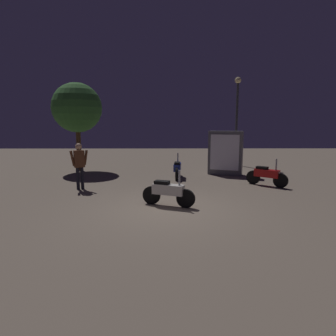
{
  "coord_description": "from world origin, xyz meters",
  "views": [
    {
      "loc": [
        0.03,
        -7.95,
        2.47
      ],
      "look_at": [
        0.09,
        1.34,
        1.0
      ],
      "focal_mm": 30.44,
      "sensor_mm": 36.0,
      "label": 1
    }
  ],
  "objects_px": {
    "motorcycle_white_foreground": "(168,192)",
    "streetlamp_near": "(237,110)",
    "motorcycle_red_parked_left": "(267,175)",
    "motorcycle_blue_parked_right": "(177,169)",
    "person_rider_beside": "(79,162)",
    "kiosk_billboard": "(225,153)"
  },
  "relations": [
    {
      "from": "motorcycle_white_foreground",
      "to": "kiosk_billboard",
      "type": "bearing_deg",
      "value": 83.43
    },
    {
      "from": "person_rider_beside",
      "to": "kiosk_billboard",
      "type": "bearing_deg",
      "value": -90.68
    },
    {
      "from": "motorcycle_white_foreground",
      "to": "motorcycle_red_parked_left",
      "type": "relative_size",
      "value": 1.19
    },
    {
      "from": "motorcycle_red_parked_left",
      "to": "streetlamp_near",
      "type": "height_order",
      "value": "streetlamp_near"
    },
    {
      "from": "motorcycle_red_parked_left",
      "to": "kiosk_billboard",
      "type": "relative_size",
      "value": 0.64
    },
    {
      "from": "motorcycle_blue_parked_right",
      "to": "person_rider_beside",
      "type": "relative_size",
      "value": 0.96
    },
    {
      "from": "motorcycle_blue_parked_right",
      "to": "kiosk_billboard",
      "type": "bearing_deg",
      "value": -63.8
    },
    {
      "from": "person_rider_beside",
      "to": "streetlamp_near",
      "type": "relative_size",
      "value": 0.34
    },
    {
      "from": "person_rider_beside",
      "to": "motorcycle_red_parked_left",
      "type": "bearing_deg",
      "value": -113.23
    },
    {
      "from": "motorcycle_red_parked_left",
      "to": "motorcycle_blue_parked_right",
      "type": "xyz_separation_m",
      "value": [
        -3.47,
        1.64,
        0.0
      ]
    },
    {
      "from": "motorcycle_blue_parked_right",
      "to": "streetlamp_near",
      "type": "xyz_separation_m",
      "value": [
        3.6,
        4.07,
        2.77
      ]
    },
    {
      "from": "motorcycle_white_foreground",
      "to": "kiosk_billboard",
      "type": "relative_size",
      "value": 0.75
    },
    {
      "from": "streetlamp_near",
      "to": "kiosk_billboard",
      "type": "xyz_separation_m",
      "value": [
        -1.26,
        -3.18,
        -2.16
      ]
    },
    {
      "from": "streetlamp_near",
      "to": "kiosk_billboard",
      "type": "relative_size",
      "value": 2.41
    },
    {
      "from": "person_rider_beside",
      "to": "kiosk_billboard",
      "type": "height_order",
      "value": "kiosk_billboard"
    },
    {
      "from": "motorcycle_white_foreground",
      "to": "kiosk_billboard",
      "type": "height_order",
      "value": "kiosk_billboard"
    },
    {
      "from": "motorcycle_red_parked_left",
      "to": "streetlamp_near",
      "type": "xyz_separation_m",
      "value": [
        0.13,
        5.72,
        2.77
      ]
    },
    {
      "from": "motorcycle_white_foreground",
      "to": "streetlamp_near",
      "type": "height_order",
      "value": "streetlamp_near"
    },
    {
      "from": "motorcycle_white_foreground",
      "to": "motorcycle_blue_parked_right",
      "type": "xyz_separation_m",
      "value": [
        0.45,
        4.4,
        0.0
      ]
    },
    {
      "from": "person_rider_beside",
      "to": "motorcycle_white_foreground",
      "type": "bearing_deg",
      "value": -151.45
    },
    {
      "from": "motorcycle_white_foreground",
      "to": "streetlamp_near",
      "type": "relative_size",
      "value": 0.31
    },
    {
      "from": "motorcycle_blue_parked_right",
      "to": "streetlamp_near",
      "type": "distance_m",
      "value": 6.1
    }
  ]
}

